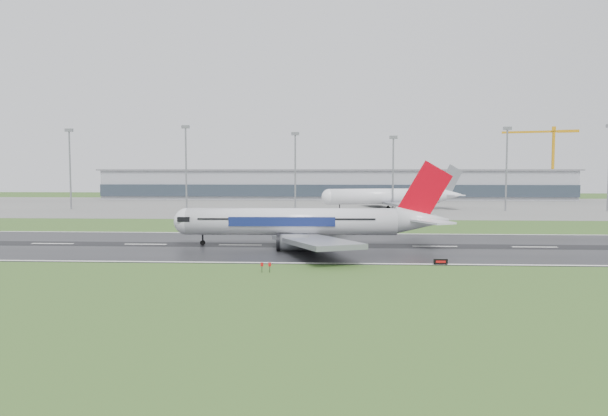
{
  "coord_description": "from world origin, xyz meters",
  "views": [
    {
      "loc": [
        -0.69,
        -114.75,
        15.83
      ],
      "look_at": [
        -7.36,
        12.0,
        7.0
      ],
      "focal_mm": 33.16,
      "sensor_mm": 36.0,
      "label": 1
    }
  ],
  "objects": [
    {
      "name": "apron",
      "position": [
        0.0,
        125.0,
        0.04
      ],
      "size": [
        400.0,
        130.0,
        0.08
      ],
      "primitive_type": "cube",
      "color": "slate",
      "rests_on": "ground"
    },
    {
      "name": "floodmast_4",
      "position": [
        64.21,
        100.0,
        15.21
      ],
      "size": [
        0.64,
        0.64,
        30.43
      ],
      "primitive_type": "cylinder",
      "color": "gray",
      "rests_on": "ground"
    },
    {
      "name": "main_airliner",
      "position": [
        -5.32,
        0.1,
        8.44
      ],
      "size": [
        58.13,
        55.52,
        16.68
      ],
      "primitive_type": null,
      "rotation": [
        0.0,
        0.0,
        0.03
      ],
      "color": "silver",
      "rests_on": "runway"
    },
    {
      "name": "floodmast_2",
      "position": [
        -15.35,
        100.0,
        14.35
      ],
      "size": [
        0.64,
        0.64,
        28.7
      ],
      "primitive_type": "cylinder",
      "color": "gray",
      "rests_on": "ground"
    },
    {
      "name": "ground",
      "position": [
        0.0,
        0.0,
        0.0
      ],
      "size": [
        520.0,
        520.0,
        0.0
      ],
      "primitive_type": "plane",
      "color": "#30541E",
      "rests_on": "ground"
    },
    {
      "name": "parked_airliner",
      "position": [
        21.44,
        103.1,
        8.52
      ],
      "size": [
        68.6,
        65.67,
        16.89
      ],
      "primitive_type": null,
      "rotation": [
        0.0,
        0.0,
        0.24
      ],
      "color": "white",
      "rests_on": "apron"
    },
    {
      "name": "tower_crane",
      "position": [
        119.37,
        200.0,
        19.68
      ],
      "size": [
        38.28,
        13.9,
        39.36
      ],
      "primitive_type": null,
      "rotation": [
        0.0,
        0.0,
        -0.3
      ],
      "color": "orange",
      "rests_on": "ground"
    },
    {
      "name": "runway_sign",
      "position": [
        17.0,
        -22.17,
        0.52
      ],
      "size": [
        2.31,
        0.32,
        1.04
      ],
      "primitive_type": null,
      "rotation": [
        0.0,
        0.0,
        -0.02
      ],
      "color": "black",
      "rests_on": "ground"
    },
    {
      "name": "floodmast_0",
      "position": [
        -103.71,
        100.0,
        15.18
      ],
      "size": [
        0.64,
        0.64,
        30.36
      ],
      "primitive_type": "cylinder",
      "color": "gray",
      "rests_on": "ground"
    },
    {
      "name": "terminal",
      "position": [
        0.0,
        185.0,
        7.5
      ],
      "size": [
        240.0,
        36.0,
        15.0
      ],
      "primitive_type": "cube",
      "color": "gray",
      "rests_on": "ground"
    },
    {
      "name": "floodmast_3",
      "position": [
        21.9,
        100.0,
        13.62
      ],
      "size": [
        0.64,
        0.64,
        27.23
      ],
      "primitive_type": "cylinder",
      "color": "gray",
      "rests_on": "ground"
    },
    {
      "name": "floodmast_1",
      "position": [
        -57.71,
        100.0,
        15.73
      ],
      "size": [
        0.64,
        0.64,
        31.46
      ],
      "primitive_type": "cylinder",
      "color": "gray",
      "rests_on": "ground"
    },
    {
      "name": "runway",
      "position": [
        0.0,
        0.0,
        0.05
      ],
      "size": [
        400.0,
        45.0,
        0.1
      ],
      "primitive_type": "cube",
      "color": "black",
      "rests_on": "ground"
    }
  ]
}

